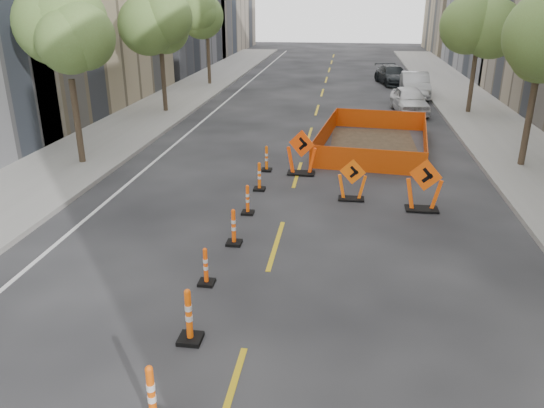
# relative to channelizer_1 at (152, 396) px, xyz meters

# --- Properties ---
(ground_plane) EXTENTS (140.00, 140.00, 0.00)m
(ground_plane) POSITION_rel_channelizer_1_xyz_m (1.02, 2.53, -0.55)
(ground_plane) COLOR black
(sidewalk_left) EXTENTS (4.00, 90.00, 0.15)m
(sidewalk_left) POSITION_rel_channelizer_1_xyz_m (-7.98, 14.53, -0.47)
(sidewalk_left) COLOR gray
(sidewalk_left) RESTS_ON ground
(sidewalk_right) EXTENTS (4.00, 90.00, 0.15)m
(sidewalk_right) POSITION_rel_channelizer_1_xyz_m (10.02, 14.53, -0.47)
(sidewalk_right) COLOR gray
(sidewalk_right) RESTS_ON ground
(tree_l_b) EXTENTS (2.80, 2.80, 5.95)m
(tree_l_b) POSITION_rel_channelizer_1_xyz_m (-7.38, 12.53, 3.98)
(tree_l_b) COLOR #382B1E
(tree_l_b) RESTS_ON ground
(tree_l_c) EXTENTS (2.80, 2.80, 5.95)m
(tree_l_c) POSITION_rel_channelizer_1_xyz_m (-7.38, 22.53, 3.98)
(tree_l_c) COLOR #382B1E
(tree_l_c) RESTS_ON ground
(tree_l_d) EXTENTS (2.80, 2.80, 5.95)m
(tree_l_d) POSITION_rel_channelizer_1_xyz_m (-7.38, 32.53, 3.98)
(tree_l_d) COLOR #382B1E
(tree_l_d) RESTS_ON ground
(tree_r_b) EXTENTS (2.80, 2.80, 5.95)m
(tree_r_b) POSITION_rel_channelizer_1_xyz_m (9.42, 14.53, 3.98)
(tree_r_b) COLOR #382B1E
(tree_r_b) RESTS_ON ground
(tree_r_c) EXTENTS (2.80, 2.80, 5.95)m
(tree_r_c) POSITION_rel_channelizer_1_xyz_m (9.42, 24.53, 3.98)
(tree_r_c) COLOR #382B1E
(tree_r_c) RESTS_ON ground
(channelizer_1) EXTENTS (0.43, 0.43, 1.10)m
(channelizer_1) POSITION_rel_channelizer_1_xyz_m (0.00, 0.00, 0.00)
(channelizer_1) COLOR #ED550A
(channelizer_1) RESTS_ON ground
(channelizer_2) EXTENTS (0.45, 0.45, 1.13)m
(channelizer_2) POSITION_rel_channelizer_1_xyz_m (-0.05, 2.14, 0.02)
(channelizer_2) COLOR #F75A0A
(channelizer_2) RESTS_ON ground
(channelizer_3) EXTENTS (0.36, 0.36, 0.92)m
(channelizer_3) POSITION_rel_channelizer_1_xyz_m (-0.28, 4.27, -0.09)
(channelizer_3) COLOR #FF520A
(channelizer_3) RESTS_ON ground
(channelizer_4) EXTENTS (0.40, 0.40, 1.01)m
(channelizer_4) POSITION_rel_channelizer_1_xyz_m (-0.09, 6.41, -0.05)
(channelizer_4) COLOR #FC530A
(channelizer_4) RESTS_ON ground
(channelizer_5) EXTENTS (0.36, 0.36, 0.92)m
(channelizer_5) POSITION_rel_channelizer_1_xyz_m (-0.11, 8.54, -0.09)
(channelizer_5) COLOR #FF560A
(channelizer_5) RESTS_ON ground
(channelizer_6) EXTENTS (0.39, 0.39, 0.98)m
(channelizer_6) POSITION_rel_channelizer_1_xyz_m (-0.10, 10.68, -0.06)
(channelizer_6) COLOR #FF5F0A
(channelizer_6) RESTS_ON ground
(channelizer_7) EXTENTS (0.38, 0.38, 0.97)m
(channelizer_7) POSITION_rel_channelizer_1_xyz_m (-0.17, 12.81, -0.06)
(channelizer_7) COLOR #E95C09
(channelizer_7) RESTS_ON ground
(chevron_sign_left) EXTENTS (1.28, 1.02, 1.68)m
(chevron_sign_left) POSITION_rel_channelizer_1_xyz_m (1.16, 12.58, 0.29)
(chevron_sign_left) COLOR #FF490A
(chevron_sign_left) RESTS_ON ground
(chevron_sign_center) EXTENTS (1.00, 0.71, 1.37)m
(chevron_sign_center) POSITION_rel_channelizer_1_xyz_m (2.99, 10.17, 0.14)
(chevron_sign_center) COLOR #FF610A
(chevron_sign_center) RESTS_ON ground
(chevron_sign_right) EXTENTS (1.26, 1.02, 1.64)m
(chevron_sign_right) POSITION_rel_channelizer_1_xyz_m (5.14, 9.55, 0.27)
(chevron_sign_right) COLOR #F0500A
(chevron_sign_right) RESTS_ON ground
(safety_fence) EXTENTS (5.07, 7.73, 0.91)m
(safety_fence) POSITION_rel_channelizer_1_xyz_m (3.94, 16.77, -0.09)
(safety_fence) COLOR orange
(safety_fence) RESTS_ON ground
(parked_car_near) EXTENTS (2.11, 4.36, 1.43)m
(parked_car_near) POSITION_rel_channelizer_1_xyz_m (6.19, 24.52, 0.17)
(parked_car_near) COLOR silver
(parked_car_near) RESTS_ON ground
(parked_car_mid) EXTENTS (1.78, 4.81, 1.57)m
(parked_car_mid) POSITION_rel_channelizer_1_xyz_m (7.01, 29.61, 0.24)
(parked_car_mid) COLOR #A5A6AA
(parked_car_mid) RESTS_ON ground
(parked_car_far) EXTENTS (2.84, 4.93, 1.34)m
(parked_car_far) POSITION_rel_channelizer_1_xyz_m (5.99, 34.91, 0.12)
(parked_car_far) COLOR black
(parked_car_far) RESTS_ON ground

